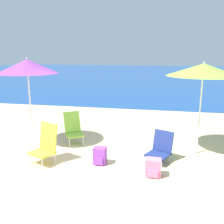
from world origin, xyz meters
name	(u,v)px	position (x,y,z in m)	size (l,w,h in m)	color
ground_plane	(97,171)	(0.00, 0.00, 0.00)	(60.00, 60.00, 0.00)	#D1BA89
sea_water	(154,74)	(0.00, 26.09, 0.00)	(60.00, 40.00, 0.01)	#19478C
beach_umbrella_purple	(27,67)	(-2.06, 1.06, 2.11)	(1.53, 1.53, 2.33)	white
beach_umbrella_lime	(203,70)	(2.17, 1.46, 2.06)	(1.70, 1.70, 2.24)	white
beach_chair_navy	(160,148)	(1.29, 0.81, 0.32)	(0.66, 0.70, 0.69)	silver
beach_chair_yellow	(46,143)	(-1.26, 0.21, 0.45)	(0.66, 0.65, 0.90)	silver
beach_chair_lime	(73,128)	(-1.10, 1.56, 0.42)	(0.71, 0.76, 0.84)	silver
backpack_purple	(100,156)	(-0.03, 0.36, 0.19)	(0.28, 0.24, 0.39)	purple
backpack_pink	(153,168)	(1.16, 0.03, 0.18)	(0.31, 0.26, 0.37)	pink
water_bottle	(52,130)	(-2.07, 2.26, 0.08)	(0.09, 0.09, 0.21)	silver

